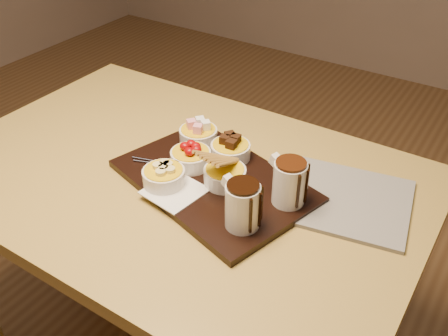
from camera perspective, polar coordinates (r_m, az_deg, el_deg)
The scene contains 12 objects.
dining_table at distance 1.30m, azimuth -5.15°, elevation -4.06°, with size 1.20×0.80×0.75m.
serving_board at distance 1.19m, azimuth -1.21°, elevation -1.54°, with size 0.46×0.30×0.02m, color black.
napkin at distance 1.15m, azimuth -5.67°, elevation -2.64°, with size 0.12×0.12×0.00m, color white.
bowl_marshmallows at distance 1.31m, azimuth -2.95°, elevation 3.71°, with size 0.10×0.10×0.04m, color silver.
bowl_cake at distance 1.25m, azimuth 0.75°, elevation 1.95°, with size 0.10×0.10×0.04m, color silver.
bowl_strawberries at distance 1.23m, azimuth -3.82°, elevation 1.11°, with size 0.10×0.10×0.04m, color silver.
bowl_biscotti at distance 1.16m, azimuth 0.10°, elevation -0.92°, with size 0.10×0.10×0.04m, color silver.
bowl_bananas at distance 1.17m, azimuth -6.89°, elevation -1.04°, with size 0.10×0.10×0.04m, color silver.
pitcher_dark_chocolate at distance 1.03m, azimuth 2.13°, elevation -4.39°, with size 0.07×0.07×0.10m, color silver.
pitcher_milk_chocolate at distance 1.10m, azimuth 7.47°, elevation -1.75°, with size 0.07×0.07×0.10m, color silver.
fondue_skewers at distance 1.23m, azimuth -5.00°, elevation 0.28°, with size 0.26×0.03×0.01m, color silver, non-canonical shape.
newspaper at distance 1.18m, azimuth 12.92°, elevation -3.36°, with size 0.32×0.26×0.01m, color beige.
Camera 1 is at (0.64, -0.78, 1.48)m, focal length 40.00 mm.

